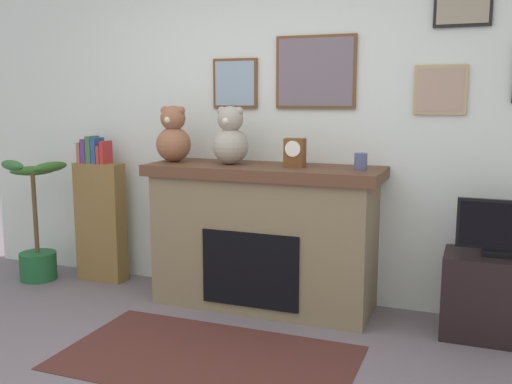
{
  "coord_description": "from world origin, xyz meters",
  "views": [
    {
      "loc": [
        1.55,
        -2.16,
        1.51
      ],
      "look_at": [
        0.06,
        1.67,
        0.84
      ],
      "focal_mm": 40.66,
      "sensor_mm": 36.0,
      "label": 1
    }
  ],
  "objects_px": {
    "potted_plant": "(36,237)",
    "teddy_bear_tan": "(173,137)",
    "bookshelf": "(100,216)",
    "tv_stand": "(496,297)",
    "mantel_clock": "(295,153)",
    "candle_jar": "(361,162)",
    "television": "(500,230)",
    "teddy_bear_brown": "(231,138)",
    "fireplace": "(264,236)"
  },
  "relations": [
    {
      "from": "teddy_bear_brown",
      "to": "bookshelf",
      "type": "bearing_deg",
      "value": 175.54
    },
    {
      "from": "teddy_bear_brown",
      "to": "teddy_bear_tan",
      "type": "bearing_deg",
      "value": -180.0
    },
    {
      "from": "fireplace",
      "to": "candle_jar",
      "type": "height_order",
      "value": "candle_jar"
    },
    {
      "from": "television",
      "to": "teddy_bear_brown",
      "type": "bearing_deg",
      "value": 179.81
    },
    {
      "from": "fireplace",
      "to": "teddy_bear_brown",
      "type": "distance_m",
      "value": 0.74
    },
    {
      "from": "tv_stand",
      "to": "teddy_bear_tan",
      "type": "bearing_deg",
      "value": 179.88
    },
    {
      "from": "fireplace",
      "to": "teddy_bear_brown",
      "type": "height_order",
      "value": "teddy_bear_brown"
    },
    {
      "from": "mantel_clock",
      "to": "teddy_bear_brown",
      "type": "xyz_separation_m",
      "value": [
        -0.48,
        0.0,
        0.09
      ]
    },
    {
      "from": "potted_plant",
      "to": "fireplace",
      "type": "bearing_deg",
      "value": 3.4
    },
    {
      "from": "fireplace",
      "to": "teddy_bear_tan",
      "type": "height_order",
      "value": "teddy_bear_tan"
    },
    {
      "from": "tv_stand",
      "to": "candle_jar",
      "type": "relative_size",
      "value": 5.66
    },
    {
      "from": "fireplace",
      "to": "mantel_clock",
      "type": "xyz_separation_m",
      "value": [
        0.23,
        -0.02,
        0.61
      ]
    },
    {
      "from": "potted_plant",
      "to": "teddy_bear_tan",
      "type": "distance_m",
      "value": 1.52
    },
    {
      "from": "bookshelf",
      "to": "mantel_clock",
      "type": "bearing_deg",
      "value": -3.23
    },
    {
      "from": "potted_plant",
      "to": "mantel_clock",
      "type": "xyz_separation_m",
      "value": [
        2.21,
        0.1,
        0.77
      ]
    },
    {
      "from": "mantel_clock",
      "to": "teddy_bear_tan",
      "type": "bearing_deg",
      "value": 179.95
    },
    {
      "from": "television",
      "to": "mantel_clock",
      "type": "relative_size",
      "value": 2.61
    },
    {
      "from": "tv_stand",
      "to": "fireplace",
      "type": "bearing_deg",
      "value": 179.16
    },
    {
      "from": "bookshelf",
      "to": "candle_jar",
      "type": "xyz_separation_m",
      "value": [
        2.16,
        -0.09,
        0.55
      ]
    },
    {
      "from": "bookshelf",
      "to": "teddy_bear_tan",
      "type": "xyz_separation_m",
      "value": [
        0.76,
        -0.1,
        0.68
      ]
    },
    {
      "from": "teddy_bear_tan",
      "to": "teddy_bear_brown",
      "type": "distance_m",
      "value": 0.46
    },
    {
      "from": "candle_jar",
      "to": "teddy_bear_tan",
      "type": "height_order",
      "value": "teddy_bear_tan"
    },
    {
      "from": "bookshelf",
      "to": "potted_plant",
      "type": "relative_size",
      "value": 1.18
    },
    {
      "from": "fireplace",
      "to": "bookshelf",
      "type": "distance_m",
      "value": 1.47
    },
    {
      "from": "tv_stand",
      "to": "candle_jar",
      "type": "height_order",
      "value": "candle_jar"
    },
    {
      "from": "potted_plant",
      "to": "mantel_clock",
      "type": "height_order",
      "value": "mantel_clock"
    },
    {
      "from": "candle_jar",
      "to": "teddy_bear_tan",
      "type": "distance_m",
      "value": 1.41
    },
    {
      "from": "potted_plant",
      "to": "mantel_clock",
      "type": "relative_size",
      "value": 5.13
    },
    {
      "from": "candle_jar",
      "to": "teddy_bear_tan",
      "type": "relative_size",
      "value": 0.27
    },
    {
      "from": "bookshelf",
      "to": "teddy_bear_brown",
      "type": "bearing_deg",
      "value": -4.46
    },
    {
      "from": "bookshelf",
      "to": "teddy_bear_brown",
      "type": "xyz_separation_m",
      "value": [
        1.22,
        -0.1,
        0.68
      ]
    },
    {
      "from": "candle_jar",
      "to": "mantel_clock",
      "type": "height_order",
      "value": "mantel_clock"
    },
    {
      "from": "fireplace",
      "to": "bookshelf",
      "type": "xyz_separation_m",
      "value": [
        -1.47,
        0.08,
        0.02
      ]
    },
    {
      "from": "bookshelf",
      "to": "potted_plant",
      "type": "height_order",
      "value": "bookshelf"
    },
    {
      "from": "mantel_clock",
      "to": "teddy_bear_tan",
      "type": "relative_size",
      "value": 0.48
    },
    {
      "from": "potted_plant",
      "to": "candle_jar",
      "type": "xyz_separation_m",
      "value": [
        2.66,
        0.1,
        0.72
      ]
    },
    {
      "from": "teddy_bear_brown",
      "to": "potted_plant",
      "type": "bearing_deg",
      "value": -176.71
    },
    {
      "from": "bookshelf",
      "to": "tv_stand",
      "type": "relative_size",
      "value": 1.86
    },
    {
      "from": "fireplace",
      "to": "tv_stand",
      "type": "relative_size",
      "value": 2.61
    },
    {
      "from": "fireplace",
      "to": "teddy_bear_tan",
      "type": "bearing_deg",
      "value": -178.54
    },
    {
      "from": "television",
      "to": "teddy_bear_tan",
      "type": "distance_m",
      "value": 2.34
    },
    {
      "from": "teddy_bear_tan",
      "to": "mantel_clock",
      "type": "bearing_deg",
      "value": -0.05
    },
    {
      "from": "television",
      "to": "mantel_clock",
      "type": "bearing_deg",
      "value": 179.77
    },
    {
      "from": "mantel_clock",
      "to": "tv_stand",
      "type": "bearing_deg",
      "value": -0.17
    },
    {
      "from": "teddy_bear_tan",
      "to": "tv_stand",
      "type": "bearing_deg",
      "value": -0.12
    },
    {
      "from": "mantel_clock",
      "to": "teddy_bear_tan",
      "type": "distance_m",
      "value": 0.95
    },
    {
      "from": "potted_plant",
      "to": "tv_stand",
      "type": "bearing_deg",
      "value": 1.52
    },
    {
      "from": "potted_plant",
      "to": "tv_stand",
      "type": "relative_size",
      "value": 1.58
    },
    {
      "from": "television",
      "to": "candle_jar",
      "type": "height_order",
      "value": "candle_jar"
    },
    {
      "from": "television",
      "to": "teddy_bear_brown",
      "type": "relative_size",
      "value": 1.25
    }
  ]
}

